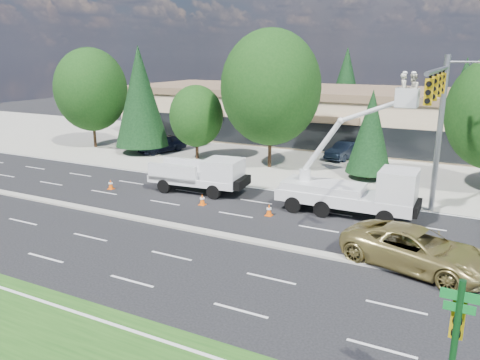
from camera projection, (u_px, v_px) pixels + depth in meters
The scene contains 23 objects.
ground at pixel (207, 233), 24.31m from camera, with size 140.00×140.00×0.00m, color black.
concrete_apron at pixel (323, 159), 41.51m from camera, with size 140.00×22.00×0.01m, color #99988B.
road_median at pixel (207, 232), 24.30m from camera, with size 120.00×0.55×0.12m, color #99988B.
strip_mall at pixel (353, 115), 49.36m from camera, with size 50.40×15.40×5.50m.
tree_front_a at pixel (91, 90), 45.39m from camera, with size 6.97×6.97×9.67m.
tree_front_b at pixel (140, 96), 42.86m from camera, with size 4.98×4.98×9.82m.
tree_front_c at pixel (196, 116), 40.61m from camera, with size 4.67×4.67×6.48m.
tree_front_d at pixel (271, 88), 36.85m from camera, with size 7.93×7.93×11.01m.
tree_front_e at pixel (371, 132), 34.10m from camera, with size 3.35×3.35×6.60m.
tree_back_a at pixel (249, 87), 67.18m from camera, with size 4.18×4.18×8.24m.
tree_back_b at pixel (346, 83), 60.80m from camera, with size 5.04×5.04×9.93m.
tree_back_c at pixel (464, 92), 54.83m from camera, with size 4.44×4.44×8.74m.
signal_mast at pixel (439, 113), 24.39m from camera, with size 2.76×10.16×9.00m.
street_sign_pole at pixel (455, 338), 11.18m from camera, with size 0.90×0.44×4.00m.
utility_pickup at pixel (202, 178), 31.21m from camera, with size 6.44×2.89×2.40m.
bucket_truck at pixel (360, 186), 26.38m from camera, with size 8.35×2.54×8.17m.
traffic_cone_a at pixel (111, 184), 32.17m from camera, with size 0.40×0.40×0.70m.
traffic_cone_b at pixel (202, 200), 28.79m from camera, with size 0.40×0.40×0.70m.
traffic_cone_c at pixel (269, 210), 26.87m from camera, with size 0.40×0.40×0.70m.
traffic_cone_d at pixel (379, 228), 24.11m from camera, with size 0.40×0.40×0.70m.
minivan at pixel (416, 249), 20.14m from camera, with size 2.92×6.33×1.76m, color #9D8D4C.
parked_car_west at pixel (162, 144), 44.24m from camera, with size 1.93×4.79×1.63m, color black.
parked_car_east at pixel (345, 150), 41.41m from camera, with size 1.59×4.55×1.50m, color black.
Camera 1 is at (11.87, -19.49, 9.00)m, focal length 35.00 mm.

